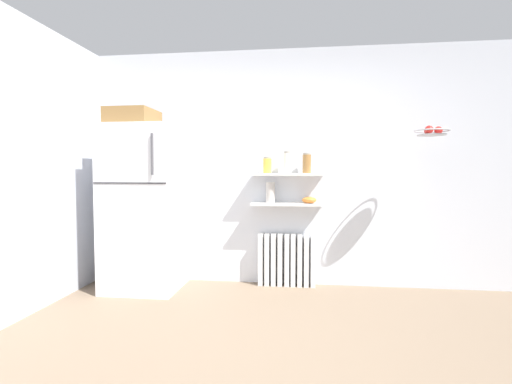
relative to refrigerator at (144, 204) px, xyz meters
name	(u,v)px	position (x,y,z in m)	size (l,w,h in m)	color
ground_plane	(278,343)	(1.52, -1.15, -0.91)	(7.04, 7.04, 0.00)	#7A6651
back_wall	(288,168)	(1.52, 0.40, 0.39)	(7.04, 0.10, 2.60)	silver
side_wall_left	(4,166)	(-0.73, -1.05, 0.39)	(0.10, 4.80, 2.60)	silver
refrigerator	(144,204)	(0.00, 0.00, 0.00)	(0.76, 0.73, 1.92)	silver
radiator	(287,260)	(1.51, 0.27, -0.62)	(0.63, 0.12, 0.57)	white
wall_shelf_lower	(287,204)	(1.51, 0.24, -0.01)	(0.78, 0.22, 0.03)	white
wall_shelf_upper	(287,174)	(1.51, 0.24, 0.32)	(0.78, 0.22, 0.03)	white
storage_jar_0	(267,165)	(1.30, 0.24, 0.42)	(0.09, 0.09, 0.18)	yellow
storage_jar_1	(287,162)	(1.51, 0.24, 0.45)	(0.08, 0.08, 0.24)	silver
storage_jar_2	(307,163)	(1.73, 0.24, 0.44)	(0.09, 0.09, 0.22)	olive
vase	(270,193)	(1.34, 0.24, 0.12)	(0.10, 0.10, 0.22)	#B2ADA8
shelf_bowl	(309,200)	(1.76, 0.24, 0.04)	(0.16, 0.16, 0.07)	orange
hanging_fruit_basket	(432,131)	(2.89, -0.09, 0.73)	(0.32, 0.32, 0.09)	#B2B2B7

